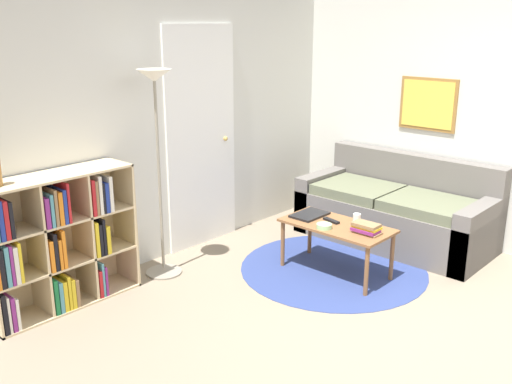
{
  "coord_description": "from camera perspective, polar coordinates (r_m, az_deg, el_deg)",
  "views": [
    {
      "loc": [
        -3.21,
        -1.45,
        2.11
      ],
      "look_at": [
        -0.11,
        1.4,
        0.85
      ],
      "focal_mm": 40.0,
      "sensor_mm": 36.0,
      "label": 1
    }
  ],
  "objects": [
    {
      "name": "bowl",
      "position": [
        4.81,
        6.83,
        -3.41
      ],
      "size": [
        0.13,
        0.13,
        0.04
      ],
      "color": "#9ED193",
      "rests_on": "coffee_table"
    },
    {
      "name": "couch",
      "position": [
        5.85,
        13.97,
        -1.99
      ],
      "size": [
        0.85,
        1.85,
        0.84
      ],
      "color": "#66605B",
      "rests_on": "ground_plane"
    },
    {
      "name": "book_stack_on_table",
      "position": [
        4.75,
        10.98,
        -3.57
      ],
      "size": [
        0.14,
        0.23,
        0.09
      ],
      "color": "olive",
      "rests_on": "coffee_table"
    },
    {
      "name": "laptop",
      "position": [
        5.11,
        5.38,
        -2.27
      ],
      "size": [
        0.33,
        0.23,
        0.02
      ],
      "color": "black",
      "rests_on": "coffee_table"
    },
    {
      "name": "rug",
      "position": [
        5.16,
        7.72,
        -7.57
      ],
      "size": [
        1.65,
        1.65,
        0.01
      ],
      "color": "navy",
      "rests_on": "ground_plane"
    },
    {
      "name": "bookshelf",
      "position": [
        4.54,
        -19.64,
        -4.84
      ],
      "size": [
        1.17,
        0.34,
        1.04
      ],
      "color": "beige",
      "rests_on": "ground_plane"
    },
    {
      "name": "remote",
      "position": [
        4.98,
        7.54,
        -2.85
      ],
      "size": [
        0.08,
        0.17,
        0.02
      ],
      "color": "black",
      "rests_on": "coffee_table"
    },
    {
      "name": "cup",
      "position": [
        4.98,
        10.05,
        -2.6
      ],
      "size": [
        0.07,
        0.07,
        0.08
      ],
      "color": "white",
      "rests_on": "coffee_table"
    },
    {
      "name": "wall_back",
      "position": [
        5.22,
        -8.61,
        7.42
      ],
      "size": [
        7.16,
        0.11,
        2.6
      ],
      "color": "silver",
      "rests_on": "ground_plane"
    },
    {
      "name": "ground_plane",
      "position": [
        4.11,
        16.18,
        -14.99
      ],
      "size": [
        14.0,
        14.0,
        0.0
      ],
      "primitive_type": "plane",
      "color": "gray"
    },
    {
      "name": "wall_right",
      "position": [
        6.03,
        15.51,
        8.35
      ],
      "size": [
        0.08,
        5.54,
        2.6
      ],
      "color": "silver",
      "rests_on": "ground_plane"
    },
    {
      "name": "floor_lamp",
      "position": [
        4.71,
        -9.96,
        7.55
      ],
      "size": [
        0.31,
        0.31,
        1.75
      ],
      "color": "gray",
      "rests_on": "ground_plane"
    },
    {
      "name": "coffee_table",
      "position": [
        4.94,
        8.06,
        -3.79
      ],
      "size": [
        0.48,
        0.95,
        0.45
      ],
      "color": "brown",
      "rests_on": "ground_plane"
    }
  ]
}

